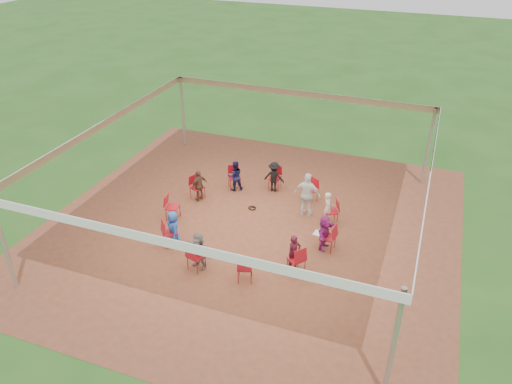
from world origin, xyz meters
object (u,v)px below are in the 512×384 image
(chair_0, at_px, (328,237))
(chair_2, at_px, (310,190))
(chair_8, at_px, (196,256))
(cable_coil, at_px, (252,208))
(person_seated_1, at_px, (328,208))
(person_seated_5, at_px, (174,228))
(chair_10, at_px, (296,259))
(standing_person, at_px, (307,195))
(chair_1, at_px, (331,211))
(chair_7, at_px, (170,233))
(chair_6, at_px, (173,207))
(chair_4, at_px, (234,178))
(person_seated_3, at_px, (235,176))
(chair_3, at_px, (275,178))
(chair_9, at_px, (245,267))
(person_seated_0, at_px, (324,233))
(person_seated_2, at_px, (274,177))
(person_seated_4, at_px, (199,185))
(chair_5, at_px, (197,187))
(laptop, at_px, (319,232))
(person_seated_6, at_px, (199,250))

(chair_0, height_order, chair_2, same)
(chair_8, xyz_separation_m, cable_coil, (0.33, 3.62, -0.43))
(person_seated_1, distance_m, person_seated_5, 4.99)
(chair_10, xyz_separation_m, standing_person, (-0.53, 3.03, 0.34))
(chair_1, xyz_separation_m, chair_7, (-4.33, -2.93, 0.00))
(chair_1, relative_size, chair_6, 1.00)
(chair_4, xyz_separation_m, person_seated_3, (0.07, -0.10, 0.13))
(chair_3, bearing_deg, cable_coil, 78.07)
(chair_6, distance_m, chair_9, 3.99)
(chair_0, height_order, chair_1, same)
(person_seated_0, bearing_deg, chair_3, 47.94)
(chair_6, xyz_separation_m, chair_8, (1.92, -2.11, 0.00))
(person_seated_2, distance_m, cable_coil, 1.58)
(chair_4, distance_m, chair_9, 5.23)
(person_seated_2, bearing_deg, chair_0, 132.06)
(chair_9, xyz_separation_m, person_seated_4, (-3.12, 3.51, 0.13))
(chair_5, relative_size, chair_7, 1.00)
(chair_8, relative_size, person_seated_5, 0.78)
(chair_10, xyz_separation_m, person_seated_5, (-3.90, -0.01, 0.13))
(chair_8, xyz_separation_m, person_seated_3, (-0.73, 4.64, 0.13))
(person_seated_1, distance_m, laptop, 1.38)
(person_seated_5, distance_m, laptop, 4.44)
(standing_person, relative_size, cable_coil, 4.92)
(chair_9, distance_m, person_seated_1, 3.90)
(chair_0, bearing_deg, chair_5, 81.82)
(standing_person, bearing_deg, laptop, 119.44)
(chair_6, bearing_deg, chair_5, 163.64)
(chair_8, xyz_separation_m, person_seated_5, (-1.18, 0.86, 0.13))
(chair_4, distance_m, standing_person, 3.12)
(person_seated_3, height_order, cable_coil, person_seated_3)
(chair_0, bearing_deg, chair_2, 32.73)
(standing_person, height_order, laptop, standing_person)
(chair_5, relative_size, person_seated_5, 0.78)
(chair_8, distance_m, person_seated_4, 3.90)
(chair_4, bearing_deg, chair_7, 49.09)
(person_seated_6, height_order, standing_person, standing_person)
(chair_9, relative_size, chair_10, 1.00)
(chair_8, distance_m, chair_9, 1.49)
(person_seated_0, distance_m, standing_person, 1.94)
(cable_coil, bearing_deg, person_seated_3, 136.15)
(cable_coil, bearing_deg, chair_4, 135.24)
(chair_7, height_order, person_seated_6, person_seated_6)
(person_seated_4, bearing_deg, person_seated_5, 32.73)
(chair_4, distance_m, chair_8, 4.80)
(chair_3, relative_size, chair_7, 1.00)
(person_seated_5, bearing_deg, person_seated_3, 130.91)
(chair_8, xyz_separation_m, person_seated_0, (3.19, 2.25, 0.13))
(chair_5, xyz_separation_m, chair_7, (0.47, -2.82, 0.00))
(chair_8, relative_size, person_seated_1, 0.78)
(person_seated_3, distance_m, laptop, 4.44)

